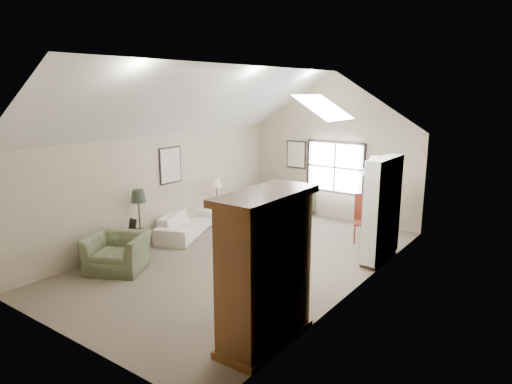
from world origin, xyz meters
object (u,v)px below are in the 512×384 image
Objects in this scene: armoire at (265,270)px; side_chair at (363,219)px; armchair_far at (293,199)px; armchair_near at (117,253)px; coffee_table at (252,236)px; side_table at (134,242)px; sofa at (185,223)px.

side_chair is at bearing 97.15° from armoire.
side_chair is (2.63, -1.14, 0.11)m from armchair_far.
armchair_far is (0.65, 5.64, 0.09)m from armchair_near.
armoire is 6.94m from armchair_far.
coffee_table is at bearing 128.97° from armoire.
armchair_far is 2.87m from side_chair.
armchair_far is at bearing 118.06° from armoire.
armoire is 2.69× the size of coffee_table.
armchair_far is 0.88× the size of side_chair.
side_chair is at bearing 179.09° from armchair_far.
armchair_near is (-3.90, 0.46, -0.74)m from armoire.
armchair_near is 5.68m from armchair_far.
armoire reaches higher than side_table.
armoire is at bearing -16.03° from side_table.
armchair_far is at bearing 55.92° from armchair_near.
armoire is 1.96× the size of side_chair.
sofa is at bearing 73.74° from armchair_near.
armchair_far is (-3.25, 6.10, -0.65)m from armoire.
armoire reaches higher than armchair_far.
armchair_near is 1.37× the size of coffee_table.
side_table reaches higher than coffee_table.
armchair_far reaches higher than side_table.
sofa reaches higher than coffee_table.
armoire is 4.00m from armchair_near.
sofa is at bearing 93.38° from armchair_far.
armchair_near is 1.00× the size of side_chair.
sofa is 1.81m from coffee_table.
armchair_near reaches higher than coffee_table.
side_chair is (-0.62, 4.96, -0.54)m from armoire.
side_chair reaches higher than side_table.
sofa is 1.84× the size of armchair_near.
armoire is 4.63m from side_table.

